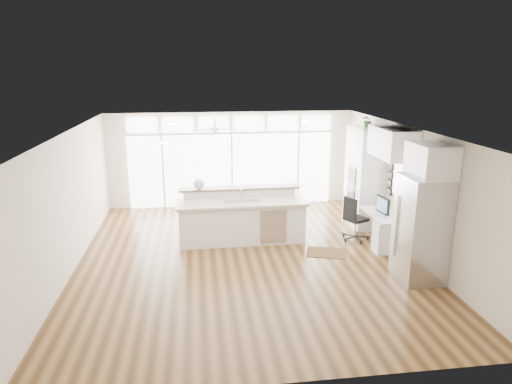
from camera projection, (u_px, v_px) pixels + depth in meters
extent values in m
cube|color=#472E16|center=(248.00, 259.00, 9.66)|extent=(7.00, 8.00, 0.02)
cube|color=white|center=(247.00, 131.00, 8.94)|extent=(7.00, 8.00, 0.02)
cube|color=beige|center=(232.00, 159.00, 13.12)|extent=(7.00, 0.04, 2.70)
cube|color=beige|center=(285.00, 288.00, 5.47)|extent=(7.00, 0.04, 2.70)
cube|color=beige|center=(68.00, 204.00, 8.85)|extent=(0.04, 8.00, 2.70)
cube|color=beige|center=(410.00, 191.00, 9.74)|extent=(0.04, 8.00, 2.70)
cube|color=white|center=(232.00, 170.00, 13.14)|extent=(5.80, 0.06, 2.08)
cube|color=white|center=(231.00, 124.00, 12.79)|extent=(5.90, 0.06, 0.40)
cube|color=white|center=(403.00, 179.00, 9.97)|extent=(0.04, 0.85, 0.85)
cube|color=silver|center=(215.00, 125.00, 11.61)|extent=(1.16, 1.16, 0.32)
cube|color=#F4E5D0|center=(246.00, 131.00, 9.14)|extent=(3.40, 3.00, 0.02)
cube|color=white|center=(364.00, 177.00, 11.45)|extent=(0.64, 1.20, 2.50)
cube|color=white|center=(384.00, 230.00, 10.24)|extent=(0.72, 1.30, 0.76)
cube|color=white|center=(393.00, 143.00, 9.72)|extent=(0.64, 1.30, 0.64)
cube|color=#BABBBF|center=(421.00, 229.00, 8.49)|extent=(0.76, 0.90, 2.00)
cube|color=white|center=(431.00, 160.00, 8.16)|extent=(0.64, 0.90, 0.60)
cube|color=black|center=(390.00, 179.00, 10.60)|extent=(0.06, 0.22, 0.80)
cube|color=white|center=(242.00, 217.00, 10.45)|extent=(2.98, 1.14, 1.18)
cube|color=#342110|center=(326.00, 253.00, 9.93)|extent=(0.98, 0.82, 0.01)
cube|color=black|center=(356.00, 218.00, 10.57)|extent=(0.70, 0.68, 1.04)
sphere|color=silver|center=(199.00, 184.00, 10.52)|extent=(0.26, 0.26, 0.26)
cube|color=black|center=(383.00, 205.00, 10.07)|extent=(0.16, 0.51, 0.42)
cube|color=silver|center=(375.00, 214.00, 10.10)|extent=(0.15, 0.32, 0.02)
imported|color=#2B5625|center=(368.00, 122.00, 11.08)|extent=(0.33, 0.36, 0.26)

